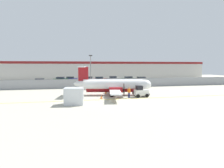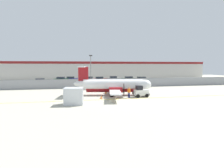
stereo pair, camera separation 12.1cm
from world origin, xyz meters
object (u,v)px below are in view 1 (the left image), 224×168
(parked_car_4, at_px, (99,79))
(parked_car_5, at_px, (113,79))
(traffic_cone_near_left, at_px, (144,93))
(apron_light_pole, at_px, (91,69))
(baggage_tug, at_px, (141,92))
(cargo_container, at_px, (74,96))
(traffic_cone_near_right, at_px, (106,92))
(parked_car_1, at_px, (61,80))
(parked_car_2, at_px, (71,79))
(traffic_cone_far_left, at_px, (101,97))
(ground_crew_worker, at_px, (129,92))
(parked_car_3, at_px, (89,79))
(parked_car_7, at_px, (142,79))
(parked_car_6, at_px, (128,79))
(parked_car_0, at_px, (39,81))
(commuter_airplane, at_px, (115,86))

(parked_car_4, distance_m, parked_car_5, 5.21)
(traffic_cone_near_left, bearing_deg, apron_light_pole, 130.67)
(baggage_tug, relative_size, cargo_container, 0.89)
(traffic_cone_near_right, bearing_deg, parked_car_1, 108.90)
(parked_car_2, bearing_deg, traffic_cone_far_left, -79.15)
(ground_crew_worker, height_order, parked_car_1, same)
(parked_car_3, relative_size, parked_car_4, 1.03)
(traffic_cone_far_left, bearing_deg, parked_car_3, 87.82)
(parked_car_4, relative_size, apron_light_pole, 0.59)
(traffic_cone_far_left, xyz_separation_m, parked_car_1, (-7.07, 31.42, 0.58))
(parked_car_3, xyz_separation_m, parked_car_4, (3.18, -1.38, 0.00))
(ground_crew_worker, height_order, traffic_cone_far_left, ground_crew_worker)
(parked_car_4, bearing_deg, traffic_cone_far_left, -96.24)
(parked_car_4, bearing_deg, cargo_container, -102.27)
(cargo_container, relative_size, traffic_cone_near_right, 4.12)
(parked_car_3, xyz_separation_m, parked_car_7, (15.69, -4.02, 0.00))
(parked_car_1, relative_size, parked_car_6, 1.04)
(cargo_container, xyz_separation_m, parked_car_0, (-8.12, 29.17, -0.21))
(commuter_airplane, relative_size, traffic_cone_near_right, 25.03)
(parked_car_7, xyz_separation_m, apron_light_pole, (-17.10, -14.83, 3.41))
(ground_crew_worker, distance_m, traffic_cone_near_left, 4.73)
(parked_car_2, xyz_separation_m, parked_car_3, (5.40, -1.30, 0.00))
(baggage_tug, xyz_separation_m, cargo_container, (-10.71, -3.95, 0.24))
(traffic_cone_far_left, bearing_deg, parked_car_4, 81.66)
(parked_car_3, relative_size, parked_car_6, 1.04)
(traffic_cone_near_left, bearing_deg, parked_car_1, 117.67)
(ground_crew_worker, xyz_separation_m, parked_car_3, (-3.18, 31.38, -0.06))
(parked_car_6, height_order, parked_car_7, same)
(traffic_cone_far_left, bearing_deg, parked_car_1, 102.68)
(parked_car_7, height_order, apron_light_pole, apron_light_pole)
(commuter_airplane, height_order, traffic_cone_near_right, commuter_airplane)
(parked_car_1, bearing_deg, traffic_cone_near_left, -54.37)
(traffic_cone_far_left, relative_size, parked_car_0, 0.15)
(baggage_tug, distance_m, parked_car_4, 29.69)
(traffic_cone_near_right, bearing_deg, cargo_container, -122.55)
(parked_car_5, xyz_separation_m, apron_light_pole, (-9.36, -19.58, 3.41))
(ground_crew_worker, relative_size, parked_car_5, 0.39)
(traffic_cone_near_left, relative_size, parked_car_1, 0.15)
(traffic_cone_near_right, bearing_deg, parked_car_7, 54.93)
(cargo_container, bearing_deg, parked_car_3, 88.55)
(traffic_cone_far_left, relative_size, parked_car_2, 0.15)
(cargo_container, xyz_separation_m, parked_car_4, (8.59, 33.56, -0.21))
(traffic_cone_near_right, bearing_deg, parked_car_5, 74.35)
(ground_crew_worker, bearing_deg, baggage_tug, 137.39)
(commuter_airplane, bearing_deg, parked_car_7, 70.10)
(traffic_cone_far_left, xyz_separation_m, parked_car_7, (16.87, 27.11, 0.58))
(apron_light_pole, bearing_deg, commuter_airplane, -70.73)
(apron_light_pole, bearing_deg, parked_car_0, 132.81)
(cargo_container, distance_m, parked_car_1, 35.35)
(commuter_airplane, height_order, parked_car_6, commuter_airplane)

